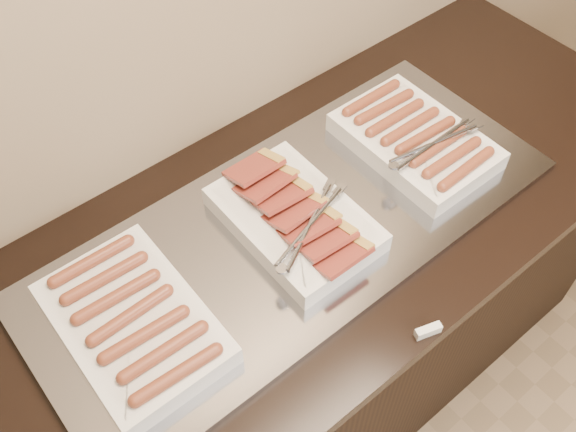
# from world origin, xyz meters

# --- Properties ---
(counter) EXTENTS (2.06, 0.76, 0.90)m
(counter) POSITION_xyz_m (0.00, 2.13, 0.45)
(counter) COLOR black
(counter) RESTS_ON ground
(warming_tray) EXTENTS (1.20, 0.50, 0.02)m
(warming_tray) POSITION_xyz_m (0.01, 2.13, 0.91)
(warming_tray) COLOR #9598A2
(warming_tray) RESTS_ON counter
(dish_left) EXTENTS (0.25, 0.37, 0.07)m
(dish_left) POSITION_xyz_m (-0.40, 2.13, 0.95)
(dish_left) COLOR silver
(dish_left) RESTS_ON warming_tray
(dish_center) EXTENTS (0.27, 0.37, 0.09)m
(dish_center) POSITION_xyz_m (0.00, 2.13, 0.95)
(dish_center) COLOR silver
(dish_center) RESTS_ON warming_tray
(dish_right) EXTENTS (0.27, 0.37, 0.08)m
(dish_right) POSITION_xyz_m (0.38, 2.13, 0.95)
(dish_right) COLOR silver
(dish_right) RESTS_ON warming_tray
(label_holder) EXTENTS (0.06, 0.03, 0.02)m
(label_holder) POSITION_xyz_m (0.05, 1.77, 0.91)
(label_holder) COLOR silver
(label_holder) RESTS_ON counter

